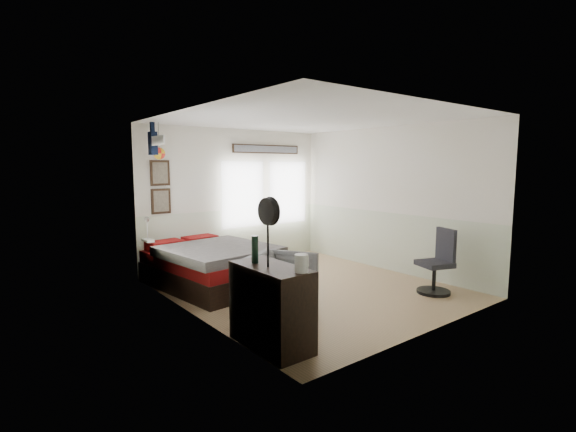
% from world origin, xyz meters
% --- Properties ---
extents(ground_plane, '(4.00, 4.50, 0.01)m').
position_xyz_m(ground_plane, '(0.00, 0.00, -0.01)').
color(ground_plane, '#96794F').
extents(room_shell, '(4.02, 4.52, 2.71)m').
position_xyz_m(room_shell, '(-0.08, 0.19, 1.61)').
color(room_shell, beige).
rests_on(room_shell, ground_plane).
extents(wall_decor, '(3.55, 1.32, 1.44)m').
position_xyz_m(wall_decor, '(-1.10, 1.96, 2.10)').
color(wall_decor, black).
rests_on(wall_decor, room_shell).
extents(bed, '(1.74, 2.30, 0.69)m').
position_xyz_m(bed, '(-1.17, 1.09, 0.34)').
color(bed, black).
rests_on(bed, ground_plane).
extents(dresser, '(0.48, 1.00, 0.90)m').
position_xyz_m(dresser, '(-1.74, -1.41, 0.45)').
color(dresser, black).
rests_on(dresser, ground_plane).
extents(armchair, '(1.14, 1.15, 0.78)m').
position_xyz_m(armchair, '(-0.95, -0.53, 0.39)').
color(armchair, slate).
rests_on(armchair, ground_plane).
extents(nightstand, '(0.49, 0.41, 0.44)m').
position_xyz_m(nightstand, '(-0.40, 1.87, 0.22)').
color(nightstand, black).
rests_on(nightstand, ground_plane).
extents(task_chair, '(0.57, 0.57, 1.01)m').
position_xyz_m(task_chair, '(1.42, -1.43, 0.41)').
color(task_chair, black).
rests_on(task_chair, ground_plane).
extents(kettle, '(0.16, 0.14, 0.18)m').
position_xyz_m(kettle, '(-1.65, -1.81, 0.99)').
color(kettle, silver).
rests_on(kettle, dresser).
extents(bottle, '(0.08, 0.08, 0.31)m').
position_xyz_m(bottle, '(-1.80, -1.18, 1.05)').
color(bottle, black).
rests_on(bottle, dresser).
extents(stand_fan, '(0.09, 0.31, 0.75)m').
position_xyz_m(stand_fan, '(-1.77, -1.41, 1.48)').
color(stand_fan, black).
rests_on(stand_fan, dresser).
extents(black_bag, '(0.32, 0.28, 0.16)m').
position_xyz_m(black_bag, '(-0.40, 1.87, 0.52)').
color(black_bag, black).
rests_on(black_bag, nightstand).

